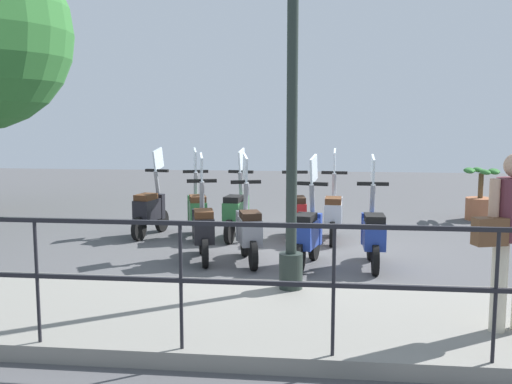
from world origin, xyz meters
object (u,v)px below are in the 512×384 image
(potted_palm, at_px, (480,198))
(scooter_far_1, at_px, (296,212))
(pedestrian_with_bag, at_px, (511,228))
(scooter_near_2, at_px, (249,229))
(scooter_far_3, at_px, (197,211))
(scooter_near_3, at_px, (203,228))
(scooter_far_4, at_px, (150,209))
(scooter_far_2, at_px, (236,211))
(scooter_near_0, at_px, (373,233))
(lamp_post_near, at_px, (292,114))
(scooter_near_1, at_px, (307,232))
(scooter_far_0, at_px, (333,213))

(potted_palm, bearing_deg, scooter_far_1, 123.25)
(pedestrian_with_bag, xyz_separation_m, scooter_near_2, (2.74, 2.67, -0.60))
(potted_palm, relative_size, scooter_far_3, 0.69)
(scooter_near_3, bearing_deg, potted_palm, -65.80)
(scooter_far_3, bearing_deg, scooter_near_2, -162.09)
(scooter_near_3, height_order, scooter_far_4, same)
(scooter_near_3, height_order, scooter_far_2, same)
(scooter_near_0, bearing_deg, scooter_near_2, 88.59)
(pedestrian_with_bag, relative_size, scooter_near_3, 1.03)
(lamp_post_near, relative_size, scooter_far_4, 2.84)
(scooter_far_1, xyz_separation_m, scooter_far_4, (0.03, 2.54, 0.00))
(scooter_near_3, height_order, scooter_far_1, same)
(pedestrian_with_bag, xyz_separation_m, scooter_far_1, (4.39, 2.07, -0.60))
(potted_palm, distance_m, scooter_far_1, 4.35)
(scooter_near_2, bearing_deg, scooter_far_3, 18.87)
(scooter_far_1, bearing_deg, scooter_near_2, 152.14)
(potted_palm, bearing_deg, scooter_near_1, 140.67)
(scooter_near_2, relative_size, scooter_far_4, 1.00)
(scooter_far_2, bearing_deg, scooter_near_0, -119.52)
(scooter_near_3, relative_size, scooter_far_3, 1.00)
(scooter_far_0, height_order, scooter_far_1, same)
(pedestrian_with_bag, bearing_deg, lamp_post_near, 44.15)
(scooter_near_3, relative_size, scooter_far_0, 1.00)
(scooter_near_1, distance_m, scooter_far_4, 3.31)
(lamp_post_near, bearing_deg, scooter_near_0, -32.96)
(scooter_far_4, bearing_deg, lamp_post_near, -130.24)
(scooter_far_2, xyz_separation_m, scooter_far_3, (-0.03, 0.67, 0.00))
(scooter_far_0, xyz_separation_m, scooter_far_1, (0.04, 0.62, 0.00))
(scooter_near_0, distance_m, scooter_far_2, 2.72)
(scooter_near_2, xyz_separation_m, scooter_near_3, (0.07, 0.67, 0.00))
(scooter_near_2, relative_size, scooter_far_1, 1.00)
(scooter_near_0, relative_size, scooter_near_1, 1.00)
(scooter_far_4, bearing_deg, scooter_far_3, -85.27)
(scooter_near_1, relative_size, scooter_near_2, 1.00)
(pedestrian_with_bag, xyz_separation_m, scooter_near_1, (2.62, 1.84, -0.60))
(potted_palm, bearing_deg, scooter_far_0, 128.80)
(potted_palm, distance_m, scooter_near_3, 6.30)
(scooter_near_3, bearing_deg, pedestrian_with_bag, -144.87)
(lamp_post_near, height_order, potted_palm, lamp_post_near)
(scooter_far_2, height_order, scooter_far_3, same)
(scooter_near_0, xyz_separation_m, scooter_far_2, (1.67, 2.15, 0.00))
(scooter_near_2, relative_size, scooter_near_3, 1.00)
(scooter_far_0, xyz_separation_m, scooter_far_4, (0.07, 3.17, 0.00))
(scooter_near_3, relative_size, scooter_far_4, 1.00)
(scooter_far_2, bearing_deg, scooter_near_1, -136.15)
(scooter_far_0, bearing_deg, lamp_post_near, 173.54)
(scooter_far_1, bearing_deg, scooter_far_4, 81.27)
(lamp_post_near, bearing_deg, pedestrian_with_bag, -118.51)
(scooter_far_2, xyz_separation_m, scooter_far_4, (0.07, 1.53, 0.00))
(potted_palm, height_order, scooter_far_2, scooter_far_2)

